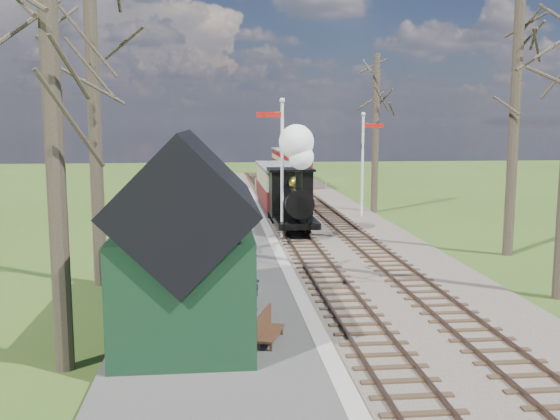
{
  "coord_description": "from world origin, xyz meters",
  "views": [
    {
      "loc": [
        -3.57,
        -10.99,
        5.18
      ],
      "look_at": [
        -0.98,
        14.23,
        1.6
      ],
      "focal_mm": 40.0,
      "sensor_mm": 36.0,
      "label": 1
    }
  ],
  "objects_px": {
    "station_shed": "(187,243)",
    "locomotive": "(294,186)",
    "bench": "(267,327)",
    "person": "(254,284)",
    "red_carriage_b": "(287,163)",
    "semaphore_far": "(364,156)",
    "sign_board": "(248,275)",
    "semaphore_near": "(281,158)",
    "coach": "(281,186)",
    "red_carriage_a": "(295,168)"
  },
  "relations": [
    {
      "from": "semaphore_near",
      "to": "bench",
      "type": "bearing_deg",
      "value": -97.25
    },
    {
      "from": "semaphore_near",
      "to": "coach",
      "type": "xyz_separation_m",
      "value": [
        0.77,
        7.45,
        -1.99
      ]
    },
    {
      "from": "person",
      "to": "coach",
      "type": "bearing_deg",
      "value": -23.05
    },
    {
      "from": "semaphore_far",
      "to": "red_carriage_a",
      "type": "distance_m",
      "value": 16.0
    },
    {
      "from": "sign_board",
      "to": "bench",
      "type": "distance_m",
      "value": 4.18
    },
    {
      "from": "locomotive",
      "to": "sign_board",
      "type": "distance_m",
      "value": 10.98
    },
    {
      "from": "person",
      "to": "red_carriage_b",
      "type": "bearing_deg",
      "value": -22.68
    },
    {
      "from": "locomotive",
      "to": "sign_board",
      "type": "height_order",
      "value": "locomotive"
    },
    {
      "from": "person",
      "to": "semaphore_far",
      "type": "bearing_deg",
      "value": -37.52
    },
    {
      "from": "coach",
      "to": "person",
      "type": "relative_size",
      "value": 5.86
    },
    {
      "from": "coach",
      "to": "red_carriage_a",
      "type": "distance_m",
      "value": 14.58
    },
    {
      "from": "semaphore_far",
      "to": "bench",
      "type": "distance_m",
      "value": 20.7
    },
    {
      "from": "station_shed",
      "to": "locomotive",
      "type": "distance_m",
      "value": 14.05
    },
    {
      "from": "station_shed",
      "to": "sign_board",
      "type": "bearing_deg",
      "value": 60.13
    },
    {
      "from": "station_shed",
      "to": "person",
      "type": "bearing_deg",
      "value": 36.48
    },
    {
      "from": "coach",
      "to": "bench",
      "type": "xyz_separation_m",
      "value": [
        -2.47,
        -20.79,
        -1.09
      ]
    },
    {
      "from": "station_shed",
      "to": "bench",
      "type": "height_order",
      "value": "station_shed"
    },
    {
      "from": "semaphore_near",
      "to": "bench",
      "type": "xyz_separation_m",
      "value": [
        -1.7,
        -13.34,
        -3.08
      ]
    },
    {
      "from": "bench",
      "to": "red_carriage_b",
      "type": "bearing_deg",
      "value": 82.89
    },
    {
      "from": "red_carriage_a",
      "to": "red_carriage_b",
      "type": "height_order",
      "value": "same"
    },
    {
      "from": "semaphore_near",
      "to": "red_carriage_b",
      "type": "distance_m",
      "value": 27.58
    },
    {
      "from": "semaphore_far",
      "to": "semaphore_near",
      "type": "bearing_deg",
      "value": -130.6
    },
    {
      "from": "red_carriage_a",
      "to": "person",
      "type": "relative_size",
      "value": 4.08
    },
    {
      "from": "coach",
      "to": "red_carriage_a",
      "type": "xyz_separation_m",
      "value": [
        2.6,
        14.35,
        -0.05
      ]
    },
    {
      "from": "red_carriage_b",
      "to": "bench",
      "type": "xyz_separation_m",
      "value": [
        -5.07,
        -40.64,
        -1.04
      ]
    },
    {
      "from": "locomotive",
      "to": "red_carriage_b",
      "type": "relative_size",
      "value": 0.9
    },
    {
      "from": "semaphore_near",
      "to": "person",
      "type": "bearing_deg",
      "value": -99.72
    },
    {
      "from": "red_carriage_b",
      "to": "person",
      "type": "xyz_separation_m",
      "value": [
        -5.21,
        -38.06,
        -0.72
      ]
    },
    {
      "from": "sign_board",
      "to": "bench",
      "type": "relative_size",
      "value": 0.79
    },
    {
      "from": "red_carriage_a",
      "to": "locomotive",
      "type": "bearing_deg",
      "value": -97.29
    },
    {
      "from": "station_shed",
      "to": "locomotive",
      "type": "bearing_deg",
      "value": 72.24
    },
    {
      "from": "bench",
      "to": "person",
      "type": "distance_m",
      "value": 2.61
    },
    {
      "from": "semaphore_near",
      "to": "coach",
      "type": "relative_size",
      "value": 0.79
    },
    {
      "from": "semaphore_far",
      "to": "coach",
      "type": "height_order",
      "value": "semaphore_far"
    },
    {
      "from": "locomotive",
      "to": "coach",
      "type": "height_order",
      "value": "locomotive"
    },
    {
      "from": "station_shed",
      "to": "locomotive",
      "type": "height_order",
      "value": "locomotive"
    },
    {
      "from": "bench",
      "to": "person",
      "type": "height_order",
      "value": "person"
    },
    {
      "from": "station_shed",
      "to": "red_carriage_b",
      "type": "bearing_deg",
      "value": 80.05
    },
    {
      "from": "station_shed",
      "to": "red_carriage_b",
      "type": "xyz_separation_m",
      "value": [
        6.9,
        39.3,
        -0.68
      ]
    },
    {
      "from": "sign_board",
      "to": "coach",
      "type": "bearing_deg",
      "value": 80.88
    },
    {
      "from": "locomotive",
      "to": "person",
      "type": "bearing_deg",
      "value": -102.09
    },
    {
      "from": "semaphore_near",
      "to": "semaphore_far",
      "type": "bearing_deg",
      "value": 49.4
    },
    {
      "from": "semaphore_far",
      "to": "locomotive",
      "type": "relative_size",
      "value": 1.17
    },
    {
      "from": "red_carriage_b",
      "to": "semaphore_far",
      "type": "bearing_deg",
      "value": -85.24
    },
    {
      "from": "red_carriage_b",
      "to": "bench",
      "type": "bearing_deg",
      "value": -97.11
    },
    {
      "from": "sign_board",
      "to": "person",
      "type": "xyz_separation_m",
      "value": [
        0.05,
        -1.59,
        0.15
      ]
    },
    {
      "from": "red_carriage_a",
      "to": "person",
      "type": "xyz_separation_m",
      "value": [
        -5.21,
        -32.56,
        -0.72
      ]
    },
    {
      "from": "station_shed",
      "to": "semaphore_far",
      "type": "distance_m",
      "value": 20.01
    },
    {
      "from": "semaphore_far",
      "to": "sign_board",
      "type": "relative_size",
      "value": 5.48
    },
    {
      "from": "coach",
      "to": "red_carriage_a",
      "type": "bearing_deg",
      "value": 79.73
    }
  ]
}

